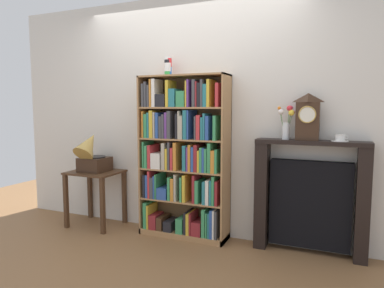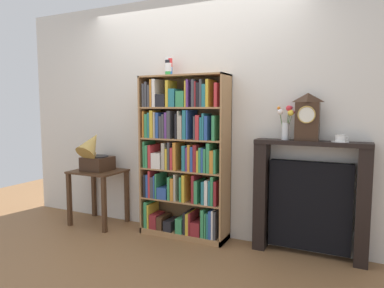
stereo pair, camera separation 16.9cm
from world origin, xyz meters
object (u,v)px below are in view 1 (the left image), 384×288
object	(u,v)px
gramophone	(92,154)
fireplace_mantel	(310,198)
bookshelf	(183,161)
mantel_clock	(308,117)
cup_stack	(168,66)
side_table_left	(95,184)
flower_vase	(287,121)
teacup_with_saucer	(340,138)

from	to	relation	value
gramophone	fireplace_mantel	bearing A→B (deg)	4.95
bookshelf	mantel_clock	size ratio (longest dim) A/B	3.97
cup_stack	bookshelf	bearing A→B (deg)	-11.40
mantel_clock	cup_stack	bearing A→B (deg)	-179.45
cup_stack	fireplace_mantel	xyz separation A→B (m)	(1.49, 0.03, -1.30)
bookshelf	fireplace_mantel	distance (m)	1.33
cup_stack	side_table_left	world-z (taller)	cup_stack
bookshelf	side_table_left	xyz separation A→B (m)	(-1.10, -0.08, -0.33)
cup_stack	gramophone	size ratio (longest dim) A/B	0.39
side_table_left	mantel_clock	world-z (taller)	mantel_clock
bookshelf	gramophone	size ratio (longest dim) A/B	3.38
side_table_left	fireplace_mantel	bearing A→B (deg)	3.72
fireplace_mantel	mantel_clock	size ratio (longest dim) A/B	2.50
cup_stack	side_table_left	bearing A→B (deg)	-172.34
gramophone	mantel_clock	size ratio (longest dim) A/B	1.17
cup_stack	gramophone	distance (m)	1.35
gramophone	fireplace_mantel	world-z (taller)	gramophone
fireplace_mantel	flower_vase	xyz separation A→B (m)	(-0.23, -0.02, 0.73)
side_table_left	fireplace_mantel	size ratio (longest dim) A/B	0.60
bookshelf	teacup_with_saucer	size ratio (longest dim) A/B	11.53
side_table_left	gramophone	bearing A→B (deg)	-90.00
bookshelf	gramophone	xyz separation A→B (m)	(-1.10, -0.14, 0.03)
flower_vase	mantel_clock	bearing A→B (deg)	0.27
gramophone	side_table_left	bearing A→B (deg)	90.00
bookshelf	mantel_clock	world-z (taller)	bookshelf
bookshelf	fireplace_mantel	world-z (taller)	bookshelf
bookshelf	teacup_with_saucer	xyz separation A→B (m)	(1.54, 0.05, 0.29)
cup_stack	teacup_with_saucer	size ratio (longest dim) A/B	1.34
gramophone	mantel_clock	xyz separation A→B (m)	(2.36, 0.19, 0.45)
bookshelf	side_table_left	world-z (taller)	bookshelf
bookshelf	mantel_clock	bearing A→B (deg)	2.36
gramophone	flower_vase	bearing A→B (deg)	4.95
mantel_clock	teacup_with_saucer	xyz separation A→B (m)	(0.29, 0.00, -0.19)
mantel_clock	teacup_with_saucer	bearing A→B (deg)	0.50
cup_stack	flower_vase	xyz separation A→B (m)	(1.26, 0.01, -0.57)
fireplace_mantel	mantel_clock	xyz separation A→B (m)	(-0.04, -0.02, 0.78)
gramophone	flower_vase	distance (m)	2.21
bookshelf	cup_stack	bearing A→B (deg)	168.60
fireplace_mantel	flower_vase	world-z (taller)	flower_vase
mantel_clock	side_table_left	bearing A→B (deg)	-176.68
bookshelf	side_table_left	distance (m)	1.15
teacup_with_saucer	flower_vase	bearing A→B (deg)	-179.60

